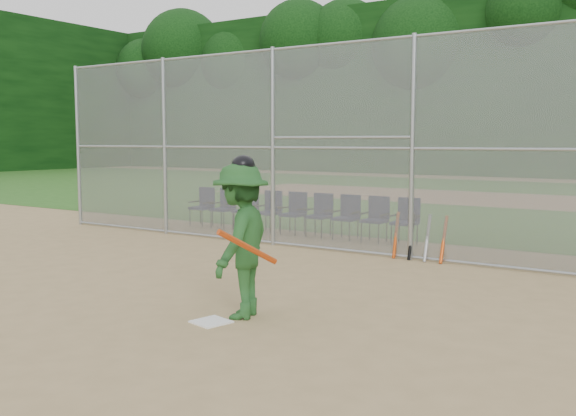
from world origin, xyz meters
The scene contains 17 objects.
ground centered at (0.00, 0.00, 0.00)m, with size 100.00×100.00×0.00m, color tan.
grass_strip centered at (0.00, 18.00, 0.01)m, with size 100.00×100.00×0.00m, color #285C1B.
dirt_patch_far centered at (0.00, 18.00, 0.01)m, with size 24.00×24.00×0.00m, color #A7805C.
backstop_fence centered at (0.00, 5.00, 2.07)m, with size 16.09×0.09×4.00m.
treeline centered at (0.00, 20.00, 5.50)m, with size 81.00×60.00×11.00m.
home_plate centered at (0.59, -0.07, 0.01)m, with size 0.39×0.39×0.02m, color white.
batter_at_plate centered at (0.74, 0.33, 0.95)m, with size 1.07×1.45×1.97m.
spare_bats centered at (1.16, 5.03, 0.42)m, with size 0.96×0.33×0.84m.
chair_0 centered at (-5.22, 6.48, 0.48)m, with size 0.54×0.52×0.96m, color #10153D, non-canonical shape.
chair_1 centered at (-4.53, 6.48, 0.48)m, with size 0.54×0.52×0.96m, color #10153D, non-canonical shape.
chair_2 centered at (-3.85, 6.48, 0.48)m, with size 0.54×0.52×0.96m, color #10153D, non-canonical shape.
chair_3 centered at (-3.17, 6.48, 0.48)m, with size 0.54×0.52×0.96m, color #10153D, non-canonical shape.
chair_4 centered at (-2.48, 6.48, 0.48)m, with size 0.54×0.52×0.96m, color #10153D, non-canonical shape.
chair_5 centered at (-1.80, 6.48, 0.48)m, with size 0.54×0.52×0.96m, color #10153D, non-canonical shape.
chair_6 centered at (-1.11, 6.48, 0.48)m, with size 0.54×0.52×0.96m, color #10153D, non-canonical shape.
chair_7 centered at (-0.43, 6.48, 0.48)m, with size 0.54×0.52×0.96m, color #10153D, non-canonical shape.
chair_8 centered at (0.26, 6.48, 0.48)m, with size 0.54×0.52×0.96m, color #10153D, non-canonical shape.
Camera 1 is at (5.39, -5.75, 2.14)m, focal length 40.00 mm.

